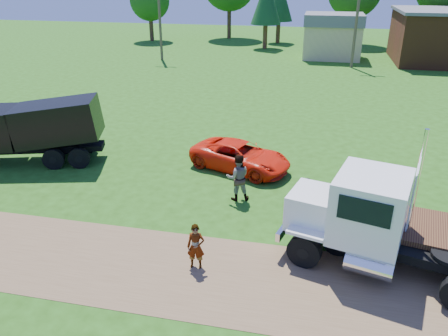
% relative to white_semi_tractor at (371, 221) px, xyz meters
% --- Properties ---
extents(ground, '(140.00, 140.00, 0.00)m').
position_rel_white_semi_tractor_xyz_m(ground, '(-4.87, -1.72, -1.58)').
color(ground, '#22480F').
rests_on(ground, ground).
extents(dirt_track, '(120.00, 4.20, 0.01)m').
position_rel_white_semi_tractor_xyz_m(dirt_track, '(-4.87, -1.72, -1.57)').
color(dirt_track, brown).
rests_on(dirt_track, ground).
extents(white_semi_tractor, '(7.84, 4.29, 4.63)m').
position_rel_white_semi_tractor_xyz_m(white_semi_tractor, '(0.00, 0.00, 0.00)').
color(white_semi_tractor, black).
rests_on(white_semi_tractor, ground).
extents(black_dump_truck, '(7.55, 4.25, 3.22)m').
position_rel_white_semi_tractor_xyz_m(black_dump_truck, '(-15.53, 5.23, 0.19)').
color(black_dump_truck, black).
rests_on(black_dump_truck, ground).
extents(orange_pickup, '(5.34, 3.77, 1.35)m').
position_rel_white_semi_tractor_xyz_m(orange_pickup, '(-5.33, 6.50, -0.90)').
color(orange_pickup, red).
rests_on(orange_pickup, ground).
extents(flatbed_trailer, '(8.44, 4.00, 2.08)m').
position_rel_white_semi_tractor_xyz_m(flatbed_trailer, '(1.82, 0.86, -0.69)').
color(flatbed_trailer, '#351A10').
rests_on(flatbed_trailer, ground).
extents(spectator_a, '(0.60, 0.43, 1.56)m').
position_rel_white_semi_tractor_xyz_m(spectator_a, '(-5.34, -1.39, -0.80)').
color(spectator_a, '#999999').
rests_on(spectator_a, ground).
extents(spectator_b, '(1.16, 1.02, 2.01)m').
position_rel_white_semi_tractor_xyz_m(spectator_b, '(-4.89, 3.46, -0.58)').
color(spectator_b, '#999999').
rests_on(spectator_b, ground).
extents(tan_shed, '(6.20, 5.40, 4.70)m').
position_rel_white_semi_tractor_xyz_m(tan_shed, '(-0.87, 38.28, 0.84)').
color(tan_shed, tan).
rests_on(tan_shed, ground).
extents(utility_poles, '(42.20, 0.28, 9.00)m').
position_rel_white_semi_tractor_xyz_m(utility_poles, '(1.13, 33.28, 3.13)').
color(utility_poles, brown).
rests_on(utility_poles, ground).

